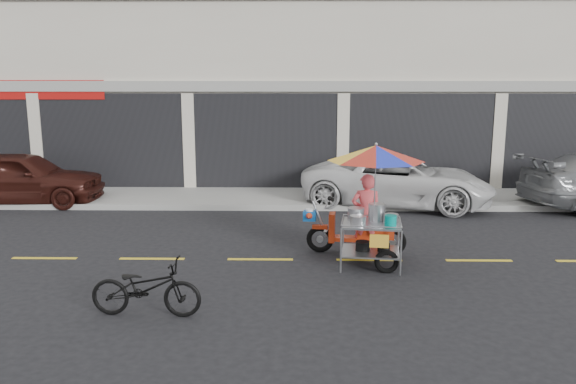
{
  "coord_description": "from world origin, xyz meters",
  "views": [
    {
      "loc": [
        -1.32,
        -9.87,
        3.18
      ],
      "look_at": [
        -1.5,
        0.6,
        1.15
      ],
      "focal_mm": 35.0,
      "sensor_mm": 36.0,
      "label": 1
    }
  ],
  "objects_px": {
    "maroon_sedan": "(21,178)",
    "food_vendor_rig": "(371,187)",
    "near_bicycle": "(146,288)",
    "white_pickup": "(397,180)"
  },
  "relations": [
    {
      "from": "maroon_sedan",
      "to": "food_vendor_rig",
      "type": "relative_size",
      "value": 1.92
    },
    {
      "from": "white_pickup",
      "to": "near_bicycle",
      "type": "xyz_separation_m",
      "value": [
        -4.72,
        -7.25,
        -0.28
      ]
    },
    {
      "from": "food_vendor_rig",
      "to": "white_pickup",
      "type": "bearing_deg",
      "value": 81.59
    },
    {
      "from": "maroon_sedan",
      "to": "near_bicycle",
      "type": "bearing_deg",
      "value": -146.3
    },
    {
      "from": "white_pickup",
      "to": "near_bicycle",
      "type": "distance_m",
      "value": 8.66
    },
    {
      "from": "near_bicycle",
      "to": "maroon_sedan",
      "type": "bearing_deg",
      "value": 39.15
    },
    {
      "from": "white_pickup",
      "to": "maroon_sedan",
      "type": "bearing_deg",
      "value": 103.73
    },
    {
      "from": "maroon_sedan",
      "to": "food_vendor_rig",
      "type": "xyz_separation_m",
      "value": [
        8.66,
        -4.75,
        0.66
      ]
    },
    {
      "from": "near_bicycle",
      "to": "food_vendor_rig",
      "type": "distance_m",
      "value": 4.32
    },
    {
      "from": "maroon_sedan",
      "to": "food_vendor_rig",
      "type": "distance_m",
      "value": 9.9
    }
  ]
}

